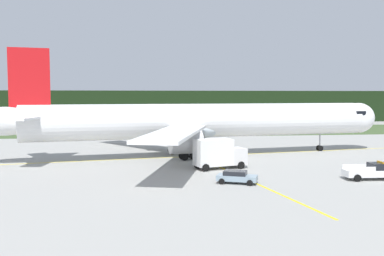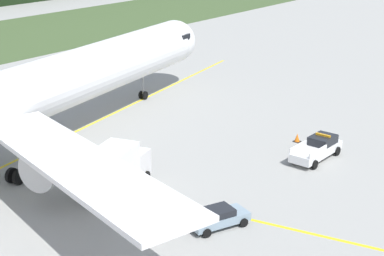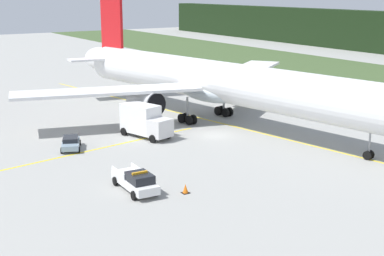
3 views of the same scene
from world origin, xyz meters
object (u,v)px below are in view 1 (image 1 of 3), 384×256
(staff_car, at_px, (237,177))
(airliner, at_px, (201,122))
(ops_pickup_truck, at_px, (373,171))
(catering_truck, at_px, (218,153))
(apron_cone, at_px, (379,170))

(staff_car, bearing_deg, airliner, 92.21)
(ops_pickup_truck, distance_m, catering_truck, 17.48)
(ops_pickup_truck, relative_size, apron_cone, 7.56)
(airliner, bearing_deg, staff_car, -87.79)
(airliner, height_order, staff_car, airliner)
(ops_pickup_truck, distance_m, apron_cone, 4.17)
(catering_truck, bearing_deg, airliner, 92.75)
(airliner, distance_m, catering_truck, 11.60)
(apron_cone, bearing_deg, staff_car, -169.06)
(ops_pickup_truck, xyz_separation_m, apron_cone, (2.57, 3.24, -0.53))
(airliner, xyz_separation_m, staff_car, (0.77, -20.01, -4.42))
(airliner, xyz_separation_m, ops_pickup_truck, (15.64, -19.87, -4.21))
(ops_pickup_truck, xyz_separation_m, catering_truck, (-15.11, 8.74, 1.00))
(airliner, bearing_deg, apron_cone, -42.41)
(airliner, relative_size, catering_truck, 8.94)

